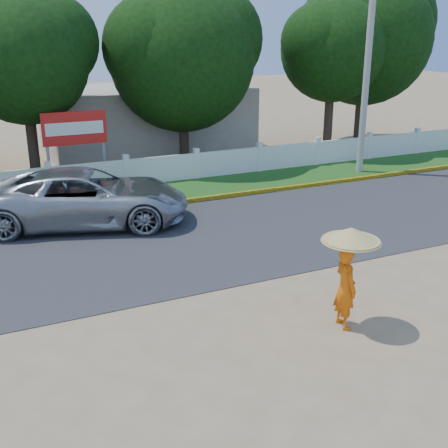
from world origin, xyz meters
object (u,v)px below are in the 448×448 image
(utility_pole, at_px, (367,66))
(billboard, at_px, (75,132))
(vehicle, at_px, (86,197))
(monk_with_parasol, at_px, (348,263))

(utility_pole, xyz_separation_m, billboard, (-11.69, 3.01, -2.40))
(vehicle, height_order, monk_with_parasol, monk_with_parasol)
(billboard, bearing_deg, utility_pole, -14.44)
(monk_with_parasol, xyz_separation_m, billboard, (-2.80, 13.96, 0.70))
(monk_with_parasol, bearing_deg, utility_pole, 50.92)
(monk_with_parasol, distance_m, billboard, 14.25)
(utility_pole, relative_size, monk_with_parasol, 4.12)
(vehicle, distance_m, monk_with_parasol, 9.59)
(monk_with_parasol, relative_size, billboard, 0.75)
(vehicle, relative_size, billboard, 2.19)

